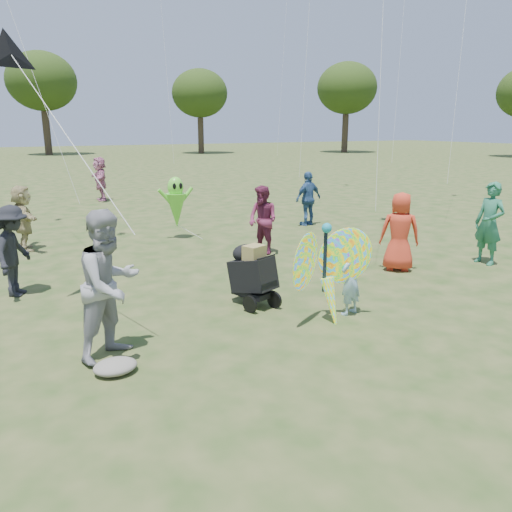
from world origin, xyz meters
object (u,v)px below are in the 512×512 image
Objects in this scene: crowd_f at (489,223)px; butterfly_kite at (328,272)px; crowd_j at (100,179)px; crowd_d at (23,218)px; crowd_c at (308,199)px; child_girl at (351,279)px; alien_kite at (176,204)px; adult_man at (110,285)px; crowd_e at (263,220)px; crowd_a at (400,232)px; jogging_stroller at (252,271)px; crowd_b at (14,251)px.

butterfly_kite is at bearing -79.95° from crowd_f.
crowd_d is at bearing -19.26° from crowd_j.
crowd_c is 8.24m from crowd_d.
alien_kite reaches higher than child_girl.
crowd_d is at bearing -126.84° from crowd_f.
child_girl is at bearing 8.24° from butterfly_kite.
crowd_e is at bearing 10.12° from adult_man.
crowd_d is at bearing 0.15° from crowd_a.
crowd_j is 15.66m from butterfly_kite.
child_girl is 7.81m from crowd_c.
crowd_a reaches higher than butterfly_kite.
crowd_e is at bearing -62.83° from alien_kite.
child_girl is 0.67× the size of crowd_j.
crowd_c is 8.14m from butterfly_kite.
crowd_j is at bearing 92.83° from alien_kite.
jogging_stroller is at bearing 38.86° from crowd_c.
crowd_j is at bearing -25.83° from crowd_d.
child_girl is 3.09m from crowd_a.
alien_kite reaches higher than jogging_stroller.
jogging_stroller is at bearing 3.21° from crowd_j.
crowd_a is 0.91× the size of crowd_f.
crowd_b is at bearing -101.16° from crowd_e.
child_girl is at bearing -151.55° from crowd_d.
crowd_d is (0.38, 3.78, -0.02)m from crowd_b.
adult_man is 1.12× the size of crowd_j.
crowd_a reaches higher than crowd_c.
crowd_c is 0.94× the size of butterfly_kite.
crowd_c is 7.49m from jogging_stroller.
child_girl is at bearing -65.24° from jogging_stroller.
jogging_stroller is 0.65× the size of alien_kite.
child_girl is at bearing -26.72° from crowd_e.
adult_man is at bearing -86.85° from crowd_f.
crowd_e is 0.90× the size of crowd_f.
alien_kite is (-0.13, 7.02, 0.14)m from butterfly_kite.
crowd_j is at bearing 47.84° from adult_man.
crowd_b is 12.49m from crowd_j.
crowd_j is 14.35m from jogging_stroller.
crowd_d is at bearing 18.99° from crowd_b.
jogging_stroller is (-3.83, -0.42, -0.25)m from crowd_a.
crowd_e is (-1.93, 2.69, -0.02)m from crowd_a.
alien_kite is (-4.35, 0.06, 0.12)m from crowd_c.
crowd_c is at bearing 28.91° from jogging_stroller.
child_girl is 6.14m from crowd_b.
crowd_b is at bearing -107.41° from crowd_f.
crowd_b is 1.00× the size of crowd_c.
adult_man reaches higher than alien_kite.
crowd_d is 0.98× the size of crowd_e.
crowd_j reaches higher than crowd_b.
alien_kite is (-3.26, 5.30, 0.11)m from crowd_a.
crowd_c reaches higher than crowd_e.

